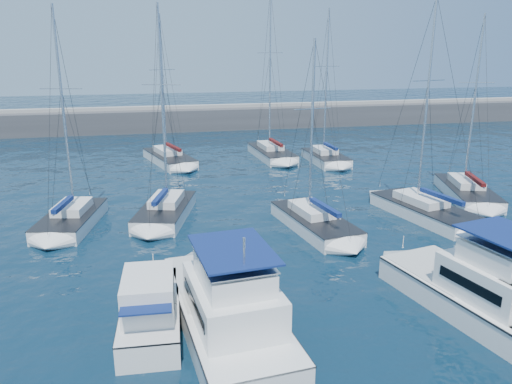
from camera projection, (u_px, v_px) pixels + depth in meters
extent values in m
plane|color=black|center=(337.00, 290.00, 25.07)|extent=(220.00, 220.00, 0.00)
cube|color=#424244|center=(210.00, 121.00, 73.55)|extent=(160.00, 6.00, 4.00)
cube|color=gray|center=(209.00, 106.00, 72.93)|extent=(160.00, 1.20, 0.50)
cube|color=silver|center=(152.00, 318.00, 21.73)|extent=(2.75, 6.66, 1.60)
cube|color=#262628|center=(150.00, 303.00, 21.51)|extent=(2.80, 6.66, 0.08)
cube|color=silver|center=(148.00, 294.00, 20.52)|extent=(2.21, 3.13, 1.60)
cube|color=black|center=(148.00, 292.00, 20.50)|extent=(2.22, 2.53, 0.45)
cube|color=navy|center=(147.00, 301.00, 19.30)|extent=(2.04, 2.09, 0.07)
cube|color=white|center=(225.00, 318.00, 21.73)|extent=(4.76, 10.97, 1.60)
cube|color=#262628|center=(225.00, 303.00, 21.51)|extent=(4.83, 10.98, 0.08)
cube|color=white|center=(233.00, 299.00, 20.09)|extent=(3.63, 5.23, 1.60)
cube|color=black|center=(233.00, 297.00, 20.06)|extent=(3.60, 4.25, 0.45)
cube|color=white|center=(234.00, 273.00, 19.55)|extent=(2.86, 3.69, 0.90)
cube|color=navy|center=(233.00, 249.00, 19.27)|extent=(3.22, 4.21, 0.08)
cube|color=white|center=(471.00, 301.00, 23.17)|extent=(5.48, 9.50, 1.60)
cube|color=#262628|center=(473.00, 287.00, 22.96)|extent=(5.55, 9.51, 0.08)
cube|color=white|center=(496.00, 280.00, 21.76)|extent=(3.93, 4.70, 1.60)
cube|color=black|center=(496.00, 278.00, 21.74)|extent=(3.82, 3.90, 0.45)
cube|color=white|center=(503.00, 255.00, 21.23)|extent=(3.06, 3.36, 0.90)
cube|color=navy|center=(507.00, 233.00, 20.95)|extent=(3.45, 3.83, 0.08)
cube|color=white|center=(72.00, 222.00, 33.77)|extent=(4.33, 7.54, 1.30)
cube|color=#262628|center=(71.00, 214.00, 33.59)|extent=(4.39, 7.55, 0.06)
cube|color=white|center=(72.00, 207.00, 33.93)|extent=(2.52, 3.42, 0.55)
cylinder|color=silver|center=(63.00, 109.00, 32.31)|extent=(0.18, 0.18, 12.85)
cylinder|color=silver|center=(64.00, 206.00, 32.33)|extent=(0.81, 3.50, 0.12)
cube|color=navy|center=(63.00, 204.00, 32.19)|extent=(0.97, 3.20, 0.28)
cube|color=silver|center=(166.00, 214.00, 35.45)|extent=(4.90, 8.00, 1.30)
cube|color=#262628|center=(165.00, 206.00, 35.27)|extent=(4.96, 8.02, 0.06)
cube|color=silver|center=(166.00, 199.00, 35.62)|extent=(2.76, 3.67, 0.55)
cylinder|color=silver|center=(162.00, 104.00, 33.99)|extent=(0.18, 0.18, 13.05)
cylinder|color=silver|center=(161.00, 198.00, 33.95)|extent=(1.12, 3.63, 0.12)
cube|color=navy|center=(160.00, 197.00, 33.81)|extent=(1.24, 3.33, 0.28)
cube|color=white|center=(314.00, 225.00, 33.26)|extent=(4.16, 8.36, 1.30)
cube|color=#262628|center=(315.00, 216.00, 33.08)|extent=(4.22, 8.37, 0.06)
cube|color=white|center=(311.00, 209.00, 33.44)|extent=(2.43, 3.76, 0.55)
cylinder|color=silver|center=(312.00, 126.00, 32.12)|extent=(0.18, 0.18, 10.80)
cylinder|color=silver|center=(324.00, 209.00, 31.76)|extent=(0.77, 3.96, 0.12)
cube|color=navy|center=(325.00, 207.00, 31.63)|extent=(0.93, 3.61, 0.28)
cube|color=white|center=(425.00, 213.00, 35.55)|extent=(4.91, 9.01, 1.30)
cube|color=#262628|center=(426.00, 205.00, 35.37)|extent=(4.97, 9.03, 0.06)
cube|color=white|center=(421.00, 199.00, 35.75)|extent=(2.79, 4.09, 0.55)
cylinder|color=silver|center=(427.00, 101.00, 34.06)|extent=(0.18, 0.18, 13.49)
cylinder|color=silver|center=(440.00, 198.00, 34.01)|extent=(1.06, 4.19, 0.12)
cube|color=navy|center=(442.00, 196.00, 33.88)|extent=(1.19, 3.82, 0.28)
cube|color=white|center=(467.00, 194.00, 40.09)|extent=(5.27, 8.91, 1.30)
cube|color=#262628|center=(468.00, 187.00, 39.91)|extent=(5.32, 8.93, 0.06)
cube|color=white|center=(466.00, 181.00, 40.32)|extent=(2.92, 4.08, 0.55)
cylinder|color=silver|center=(475.00, 99.00, 38.77)|extent=(0.18, 0.18, 12.68)
cylinder|color=silver|center=(474.00, 180.00, 38.46)|extent=(1.31, 4.07, 0.12)
cube|color=#4C0F0F|center=(475.00, 179.00, 38.32)|extent=(1.41, 3.73, 0.28)
cube|color=white|center=(169.00, 160.00, 51.97)|extent=(5.37, 9.21, 1.30)
cube|color=#262628|center=(169.00, 154.00, 51.79)|extent=(5.43, 9.22, 0.06)
cube|color=white|center=(167.00, 150.00, 52.15)|extent=(2.96, 4.21, 0.55)
cylinder|color=silver|center=(163.00, 83.00, 50.48)|extent=(0.18, 0.18, 13.35)
cylinder|color=silver|center=(173.00, 148.00, 50.44)|extent=(1.36, 4.21, 0.12)
cube|color=#4C0F0F|center=(173.00, 147.00, 50.32)|extent=(1.46, 3.86, 0.28)
cube|color=silver|center=(272.00, 155.00, 54.43)|extent=(3.71, 8.78, 1.30)
cube|color=#262628|center=(272.00, 149.00, 54.25)|extent=(3.77, 8.78, 0.06)
cube|color=silver|center=(270.00, 146.00, 54.66)|extent=(2.28, 3.89, 0.55)
cylinder|color=silver|center=(270.00, 68.00, 52.63)|extent=(0.18, 0.18, 16.03)
cylinder|color=silver|center=(276.00, 144.00, 52.82)|extent=(0.43, 4.29, 0.12)
cube|color=#4C0F0F|center=(276.00, 142.00, 52.69)|extent=(0.63, 3.87, 0.28)
cube|color=white|center=(326.00, 160.00, 52.22)|extent=(3.19, 7.07, 1.30)
cube|color=#262628|center=(326.00, 154.00, 52.04)|extent=(3.25, 7.07, 0.06)
cube|color=white|center=(325.00, 150.00, 52.36)|extent=(2.03, 3.11, 0.55)
cylinder|color=silver|center=(326.00, 80.00, 50.58)|extent=(0.18, 0.18, 13.90)
cylinder|color=silver|center=(330.00, 148.00, 50.82)|extent=(0.22, 3.50, 0.12)
cube|color=navy|center=(330.00, 146.00, 50.68)|extent=(0.44, 3.15, 0.28)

